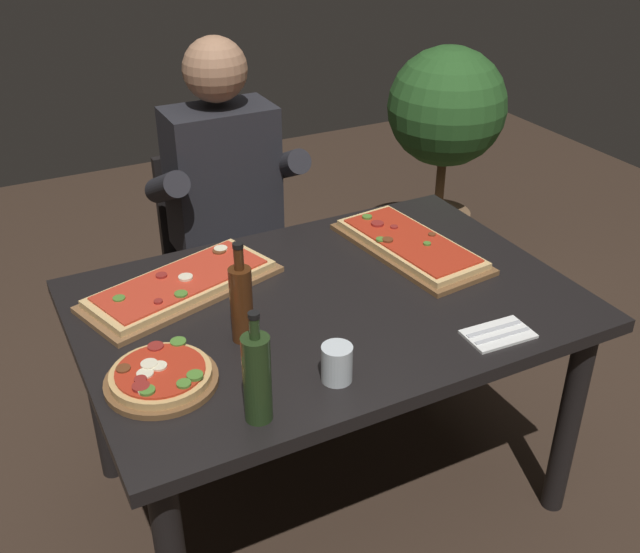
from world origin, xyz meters
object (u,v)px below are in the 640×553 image
(tumbler_near_camera, at_px, (337,363))
(diner_chair, at_px, (221,253))
(pizza_rectangular_left, at_px, (410,245))
(seated_diner, at_px, (229,205))
(pizza_round_far, at_px, (161,377))
(potted_plant_corner, at_px, (445,128))
(oil_bottle_amber, at_px, (241,302))
(wine_bottle_dark, at_px, (257,377))
(dining_table, at_px, (328,327))
(pizza_rectangular_front, at_px, (182,285))

(tumbler_near_camera, distance_m, diner_chair, 1.24)
(pizza_rectangular_left, height_order, seated_diner, seated_diner)
(pizza_round_far, xyz_separation_m, diner_chair, (0.52, 1.02, -0.27))
(pizza_rectangular_left, distance_m, seated_diner, 0.71)
(pizza_rectangular_left, xyz_separation_m, diner_chair, (-0.39, 0.71, -0.27))
(potted_plant_corner, bearing_deg, oil_bottle_amber, -141.31)
(seated_diner, relative_size, potted_plant_corner, 1.21)
(diner_chair, distance_m, seated_diner, 0.28)
(pizza_round_far, height_order, wine_bottle_dark, wine_bottle_dark)
(dining_table, distance_m, diner_chair, 0.87)
(pizza_rectangular_left, height_order, potted_plant_corner, potted_plant_corner)
(pizza_rectangular_left, height_order, pizza_round_far, same)
(tumbler_near_camera, bearing_deg, oil_bottle_amber, 117.33)
(tumbler_near_camera, bearing_deg, pizza_rectangular_left, 42.55)
(pizza_rectangular_front, height_order, potted_plant_corner, potted_plant_corner)
(pizza_rectangular_front, xyz_separation_m, diner_chair, (0.34, 0.62, -0.27))
(tumbler_near_camera, height_order, diner_chair, diner_chair)
(oil_bottle_amber, bearing_deg, tumbler_near_camera, -62.67)
(pizza_round_far, height_order, diner_chair, diner_chair)
(pizza_rectangular_left, height_order, oil_bottle_amber, oil_bottle_amber)
(dining_table, height_order, seated_diner, seated_diner)
(tumbler_near_camera, bearing_deg, diner_chair, 83.64)
(pizza_rectangular_left, relative_size, wine_bottle_dark, 2.03)
(wine_bottle_dark, xyz_separation_m, tumbler_near_camera, (0.22, 0.04, -0.07))
(wine_bottle_dark, relative_size, diner_chair, 0.32)
(oil_bottle_amber, relative_size, diner_chair, 0.33)
(seated_diner, bearing_deg, oil_bottle_amber, -108.42)
(pizza_round_far, xyz_separation_m, oil_bottle_amber, (0.25, 0.09, 0.09))
(wine_bottle_dark, bearing_deg, potted_plant_corner, 43.53)
(dining_table, relative_size, seated_diner, 1.05)
(seated_diner, bearing_deg, pizza_rectangular_left, -56.42)
(diner_chair, bearing_deg, pizza_rectangular_front, -118.44)
(potted_plant_corner, bearing_deg, dining_table, -137.03)
(pizza_rectangular_front, xyz_separation_m, tumbler_near_camera, (0.20, -0.57, 0.03))
(oil_bottle_amber, relative_size, tumbler_near_camera, 2.97)
(pizza_round_far, xyz_separation_m, wine_bottle_dark, (0.16, -0.22, 0.09))
(pizza_round_far, bearing_deg, pizza_rectangular_left, 18.53)
(wine_bottle_dark, distance_m, tumbler_near_camera, 0.24)
(pizza_rectangular_left, relative_size, seated_diner, 0.43)
(wine_bottle_dark, xyz_separation_m, diner_chair, (0.36, 1.24, -0.37))
(wine_bottle_dark, distance_m, potted_plant_corner, 2.20)
(pizza_round_far, bearing_deg, oil_bottle_amber, 19.32)
(tumbler_near_camera, height_order, potted_plant_corner, potted_plant_corner)
(pizza_rectangular_left, bearing_deg, pizza_rectangular_front, 172.90)
(potted_plant_corner, bearing_deg, wine_bottle_dark, -136.47)
(oil_bottle_amber, relative_size, seated_diner, 0.21)
(pizza_rectangular_left, xyz_separation_m, wine_bottle_dark, (-0.75, -0.52, 0.09))
(seated_diner, bearing_deg, pizza_round_far, -119.98)
(pizza_rectangular_left, height_order, tumbler_near_camera, tumbler_near_camera)
(potted_plant_corner, bearing_deg, tumbler_near_camera, -132.97)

